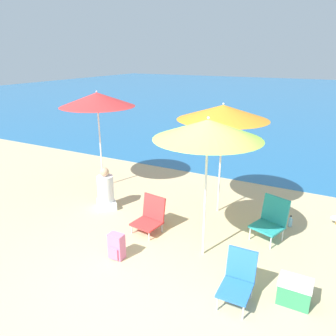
# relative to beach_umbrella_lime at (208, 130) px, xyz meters

# --- Properties ---
(ground_plane) EXTENTS (60.00, 60.00, 0.00)m
(ground_plane) POSITION_rel_beach_umbrella_lime_xyz_m (-0.44, -1.01, -2.14)
(ground_plane) COLOR #C6B284
(sea_water) EXTENTS (60.00, 40.00, 0.01)m
(sea_water) POSITION_rel_beach_umbrella_lime_xyz_m (-0.44, 23.58, -2.14)
(sea_water) COLOR #23669E
(sea_water) RESTS_ON ground
(beach_umbrella_lime) EXTENTS (1.66, 1.66, 2.33)m
(beach_umbrella_lime) POSITION_rel_beach_umbrella_lime_xyz_m (0.00, 0.00, 0.00)
(beach_umbrella_lime) COLOR white
(beach_umbrella_lime) RESTS_ON ground
(beach_umbrella_orange) EXTENTS (1.81, 1.81, 2.31)m
(beach_umbrella_orange) POSITION_rel_beach_umbrella_lime_xyz_m (-0.32, 1.63, -0.02)
(beach_umbrella_orange) COLOR white
(beach_umbrella_orange) RESTS_ON ground
(beach_umbrella_red) EXTENTS (1.77, 1.77, 2.39)m
(beach_umbrella_red) POSITION_rel_beach_umbrella_lime_xyz_m (-3.39, 1.60, 0.04)
(beach_umbrella_red) COLOR white
(beach_umbrella_red) RESTS_ON ground
(beach_chair_blue) EXTENTS (0.41, 0.57, 0.70)m
(beach_chair_blue) POSITION_rel_beach_umbrella_lime_xyz_m (0.82, -0.79, -1.80)
(beach_chair_blue) COLOR silver
(beach_chair_blue) RESTS_ON ground
(beach_chair_teal) EXTENTS (0.64, 0.66, 0.78)m
(beach_chair_teal) POSITION_rel_beach_umbrella_lime_xyz_m (0.89, 1.04, -1.75)
(beach_chair_teal) COLOR silver
(beach_chair_teal) RESTS_ON ground
(beach_chair_red) EXTENTS (0.56, 0.57, 0.67)m
(beach_chair_red) POSITION_rel_beach_umbrella_lime_xyz_m (-1.18, 0.26, -1.83)
(beach_chair_red) COLOR silver
(beach_chair_red) RESTS_ON ground
(person_seated_near) EXTENTS (0.59, 0.59, 0.93)m
(person_seated_near) POSITION_rel_beach_umbrella_lime_xyz_m (-2.53, 0.65, -1.76)
(person_seated_near) COLOR silver
(person_seated_near) RESTS_ON ground
(backpack_pink) EXTENTS (0.25, 0.19, 0.44)m
(backpack_pink) POSITION_rel_beach_umbrella_lime_xyz_m (-1.22, -0.78, -1.93)
(backpack_pink) COLOR pink
(backpack_pink) RESTS_ON ground
(water_bottle) EXTENTS (0.08, 0.08, 0.23)m
(water_bottle) POSITION_rel_beach_umbrella_lime_xyz_m (1.16, 1.66, -2.05)
(water_bottle) COLOR #8CCCEA
(water_bottle) RESTS_ON ground
(cooler_box) EXTENTS (0.43, 0.29, 0.37)m
(cooler_box) POSITION_rel_beach_umbrella_lime_xyz_m (1.52, -0.50, -1.96)
(cooler_box) COLOR #338C59
(cooler_box) RESTS_ON ground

